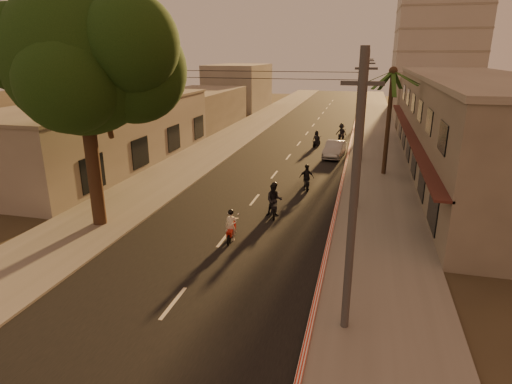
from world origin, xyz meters
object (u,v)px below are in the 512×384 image
scooter_mid_b (307,178)px  scooter_far_a (317,139)px  scooter_red (231,227)px  broadleaf_tree (90,60)px  parked_car (335,149)px  palm_tree (393,77)px  scooter_mid_a (274,201)px  scooter_far_b (341,132)px

scooter_mid_b → scooter_far_a: scooter_mid_b is taller
scooter_red → scooter_far_a: scooter_red is taller
broadleaf_tree → scooter_red: (7.02, -0.29, -7.76)m
broadleaf_tree → parked_car: (10.55, 18.85, -7.77)m
scooter_far_a → parked_car: size_ratio=0.36×
scooter_red → scooter_far_a: (1.48, 23.08, 0.02)m
palm_tree → scooter_red: bearing=-118.2°
scooter_mid_b → parked_car: 10.04m
broadleaf_tree → scooter_mid_b: size_ratio=6.91×
scooter_mid_a → broadleaf_tree: bearing=-168.5°
scooter_far_b → parked_car: 7.87m
parked_car → scooter_mid_a: bearing=-93.1°
scooter_red → scooter_mid_a: 4.03m
palm_tree → parked_car: palm_tree is taller
palm_tree → scooter_far_a: bearing=124.4°
scooter_red → scooter_mid_b: bearing=70.5°
broadleaf_tree → scooter_red: size_ratio=7.27×
scooter_mid_b → scooter_far_b: scooter_far_b is taller
scooter_far_a → scooter_far_b: bearing=78.5°
scooter_far_b → scooter_mid_b: bearing=-80.1°
scooter_mid_a → scooter_mid_b: scooter_mid_a is taller
broadleaf_tree → scooter_far_b: broadleaf_tree is taller
scooter_red → scooter_far_b: 27.24m
scooter_mid_a → scooter_far_a: bearing=78.3°
broadleaf_tree → scooter_far_a: broadleaf_tree is taller
scooter_mid_b → scooter_far_a: bearing=79.8°
scooter_mid_b → scooter_far_a: 13.96m
scooter_mid_b → scooter_far_b: bearing=72.0°
scooter_red → parked_car: 19.46m
scooter_far_b → broadleaf_tree: bearing=-97.9°
scooter_mid_b → scooter_far_a: (-0.94, 13.93, -0.06)m
scooter_mid_a → scooter_far_b: size_ratio=1.10×
scooter_red → scooter_mid_b: scooter_mid_b is taller
scooter_red → parked_car: scooter_red is taller
scooter_red → scooter_mid_a: scooter_mid_a is taller
parked_car → scooter_mid_b: bearing=-91.3°
scooter_mid_a → scooter_mid_b: 5.47m
scooter_mid_b → parked_car: scooter_mid_b is taller
scooter_mid_b → scooter_far_b: (1.20, 17.84, 0.04)m
broadleaf_tree → scooter_mid_a: size_ratio=6.02×
scooter_mid_a → scooter_far_b: (2.29, 23.20, -0.07)m
palm_tree → scooter_far_b: (-3.97, 12.86, -6.31)m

